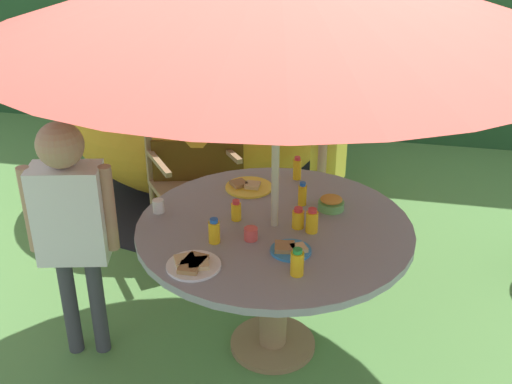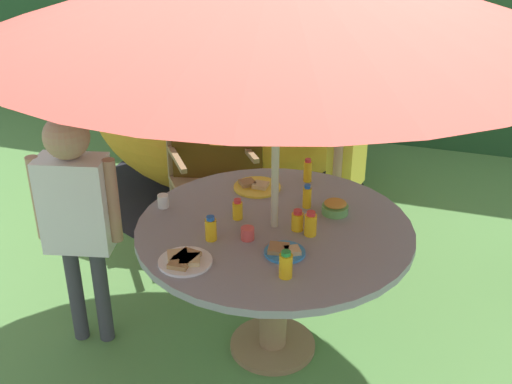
% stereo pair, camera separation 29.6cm
% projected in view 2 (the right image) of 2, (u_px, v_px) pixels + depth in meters
% --- Properties ---
extents(ground_plane, '(10.00, 10.00, 0.02)m').
position_uv_depth(ground_plane, '(273.00, 348.00, 3.37)').
color(ground_plane, '#548442').
extents(hedge_backdrop, '(9.00, 0.70, 2.18)m').
position_uv_depth(hedge_backdrop, '(381.00, 16.00, 5.78)').
color(hedge_backdrop, '#234C28').
rests_on(hedge_backdrop, ground_plane).
extents(garden_table, '(1.33, 1.33, 0.74)m').
position_uv_depth(garden_table, '(274.00, 249.00, 3.09)').
color(garden_table, '#93704C').
rests_on(garden_table, ground_plane).
extents(wooden_chair, '(0.65, 0.64, 0.92)m').
position_uv_depth(wooden_chair, '(209.00, 168.00, 4.15)').
color(wooden_chair, '#93704C').
rests_on(wooden_chair, ground_plane).
extents(dome_tent, '(2.60, 2.60, 1.48)m').
position_uv_depth(dome_tent, '(230.00, 98.00, 4.79)').
color(dome_tent, orange).
rests_on(dome_tent, ground_plane).
extents(child_in_yellow_shirt, '(0.20, 0.38, 1.11)m').
position_uv_depth(child_in_yellow_shirt, '(347.00, 156.00, 3.86)').
color(child_in_yellow_shirt, navy).
rests_on(child_in_yellow_shirt, ground_plane).
extents(child_in_white_shirt, '(0.42, 0.25, 1.27)m').
position_uv_depth(child_in_white_shirt, '(76.00, 204.00, 3.08)').
color(child_in_white_shirt, '#3F3F47').
rests_on(child_in_white_shirt, ground_plane).
extents(snack_bowl, '(0.13, 0.13, 0.07)m').
position_uv_depth(snack_bowl, '(335.00, 207.00, 3.13)').
color(snack_bowl, '#66B259').
rests_on(snack_bowl, garden_table).
extents(plate_near_left, '(0.19, 0.19, 0.03)m').
position_uv_depth(plate_near_left, '(284.00, 251.00, 2.81)').
color(plate_near_left, '#338CD8').
rests_on(plate_near_left, garden_table).
extents(plate_center_front, '(0.24, 0.24, 0.03)m').
position_uv_depth(plate_center_front, '(185.00, 260.00, 2.74)').
color(plate_center_front, white).
rests_on(plate_center_front, garden_table).
extents(plate_front_edge, '(0.25, 0.25, 0.03)m').
position_uv_depth(plate_front_edge, '(256.00, 186.00, 3.40)').
color(plate_front_edge, yellow).
rests_on(plate_front_edge, garden_table).
extents(juice_bottle_near_right, '(0.04, 0.04, 0.13)m').
position_uv_depth(juice_bottle_near_right, '(307.00, 197.00, 3.18)').
color(juice_bottle_near_right, yellow).
rests_on(juice_bottle_near_right, garden_table).
extents(juice_bottle_far_left, '(0.06, 0.06, 0.12)m').
position_uv_depth(juice_bottle_far_left, '(311.00, 224.00, 2.93)').
color(juice_bottle_far_left, yellow).
rests_on(juice_bottle_far_left, garden_table).
extents(juice_bottle_far_right, '(0.05, 0.05, 0.13)m').
position_uv_depth(juice_bottle_far_right, '(308.00, 171.00, 3.45)').
color(juice_bottle_far_right, yellow).
rests_on(juice_bottle_far_right, garden_table).
extents(juice_bottle_center_back, '(0.06, 0.06, 0.12)m').
position_uv_depth(juice_bottle_center_back, '(286.00, 265.00, 2.63)').
color(juice_bottle_center_back, yellow).
rests_on(juice_bottle_center_back, garden_table).
extents(juice_bottle_mid_left, '(0.05, 0.05, 0.11)m').
position_uv_depth(juice_bottle_mid_left, '(238.00, 210.00, 3.08)').
color(juice_bottle_mid_left, yellow).
rests_on(juice_bottle_mid_left, garden_table).
extents(juice_bottle_mid_right, '(0.06, 0.06, 0.10)m').
position_uv_depth(juice_bottle_mid_right, '(298.00, 220.00, 2.98)').
color(juice_bottle_mid_right, yellow).
rests_on(juice_bottle_mid_right, garden_table).
extents(juice_bottle_back_edge, '(0.05, 0.05, 0.12)m').
position_uv_depth(juice_bottle_back_edge, '(211.00, 229.00, 2.90)').
color(juice_bottle_back_edge, yellow).
rests_on(juice_bottle_back_edge, garden_table).
extents(cup_near, '(0.06, 0.06, 0.06)m').
position_uv_depth(cup_near, '(248.00, 233.00, 2.91)').
color(cup_near, '#E04C47').
rests_on(cup_near, garden_table).
extents(cup_far, '(0.06, 0.06, 0.07)m').
position_uv_depth(cup_far, '(163.00, 201.00, 3.19)').
color(cup_far, white).
rests_on(cup_far, garden_table).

